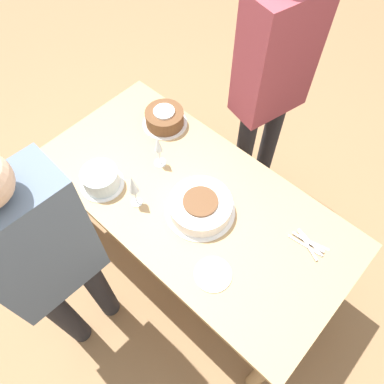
{
  "coord_description": "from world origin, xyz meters",
  "views": [
    {
      "loc": [
        -0.7,
        0.75,
        2.37
      ],
      "look_at": [
        0.0,
        0.0,
        0.77
      ],
      "focal_mm": 35.0,
      "sensor_mm": 36.0,
      "label": 1
    }
  ],
  "objects_px": {
    "cake_center_white": "(200,206)",
    "cake_front_chocolate": "(165,118)",
    "person_cutting": "(273,77)",
    "person_watching": "(46,259)",
    "wine_glass_near": "(133,186)",
    "cake_back_decorated": "(101,179)",
    "wine_glass_far": "(158,147)"
  },
  "relations": [
    {
      "from": "cake_back_decorated",
      "to": "person_watching",
      "type": "distance_m",
      "value": 0.57
    },
    {
      "from": "cake_center_white",
      "to": "wine_glass_near",
      "type": "distance_m",
      "value": 0.35
    },
    {
      "from": "cake_center_white",
      "to": "cake_front_chocolate",
      "type": "xyz_separation_m",
      "value": [
        0.55,
        -0.3,
        0.0
      ]
    },
    {
      "from": "person_cutting",
      "to": "person_watching",
      "type": "bearing_deg",
      "value": 11.2
    },
    {
      "from": "wine_glass_near",
      "to": "person_cutting",
      "type": "relative_size",
      "value": 0.13
    },
    {
      "from": "wine_glass_near",
      "to": "wine_glass_far",
      "type": "relative_size",
      "value": 1.06
    },
    {
      "from": "cake_center_white",
      "to": "person_cutting",
      "type": "distance_m",
      "value": 0.8
    },
    {
      "from": "cake_center_white",
      "to": "cake_front_chocolate",
      "type": "distance_m",
      "value": 0.63
    },
    {
      "from": "wine_glass_near",
      "to": "person_cutting",
      "type": "distance_m",
      "value": 0.95
    },
    {
      "from": "cake_center_white",
      "to": "cake_front_chocolate",
      "type": "relative_size",
      "value": 1.35
    },
    {
      "from": "wine_glass_near",
      "to": "person_watching",
      "type": "height_order",
      "value": "person_watching"
    },
    {
      "from": "cake_center_white",
      "to": "wine_glass_near",
      "type": "height_order",
      "value": "wine_glass_near"
    },
    {
      "from": "person_cutting",
      "to": "person_watching",
      "type": "height_order",
      "value": "person_cutting"
    },
    {
      "from": "cake_center_white",
      "to": "cake_back_decorated",
      "type": "height_order",
      "value": "cake_back_decorated"
    },
    {
      "from": "cake_front_chocolate",
      "to": "cake_back_decorated",
      "type": "distance_m",
      "value": 0.54
    },
    {
      "from": "wine_glass_near",
      "to": "person_watching",
      "type": "distance_m",
      "value": 0.52
    },
    {
      "from": "person_watching",
      "to": "cake_center_white",
      "type": "bearing_deg",
      "value": -14.8
    },
    {
      "from": "cake_front_chocolate",
      "to": "cake_back_decorated",
      "type": "bearing_deg",
      "value": 96.86
    },
    {
      "from": "person_watching",
      "to": "wine_glass_near",
      "type": "bearing_deg",
      "value": 8.68
    },
    {
      "from": "cake_front_chocolate",
      "to": "person_cutting",
      "type": "distance_m",
      "value": 0.65
    },
    {
      "from": "cake_center_white",
      "to": "cake_front_chocolate",
      "type": "bearing_deg",
      "value": -28.54
    },
    {
      "from": "wine_glass_far",
      "to": "person_cutting",
      "type": "bearing_deg",
      "value": -107.44
    },
    {
      "from": "cake_front_chocolate",
      "to": "wine_glass_near",
      "type": "xyz_separation_m",
      "value": [
        -0.28,
        0.49,
        0.11
      ]
    },
    {
      "from": "wine_glass_far",
      "to": "person_watching",
      "type": "xyz_separation_m",
      "value": [
        -0.15,
        0.77,
        0.1
      ]
    },
    {
      "from": "wine_glass_far",
      "to": "person_cutting",
      "type": "relative_size",
      "value": 0.12
    },
    {
      "from": "wine_glass_near",
      "to": "cake_center_white",
      "type": "bearing_deg",
      "value": -145.74
    },
    {
      "from": "person_cutting",
      "to": "cake_front_chocolate",
      "type": "bearing_deg",
      "value": -28.26
    },
    {
      "from": "cake_front_chocolate",
      "to": "wine_glass_near",
      "type": "distance_m",
      "value": 0.57
    },
    {
      "from": "person_cutting",
      "to": "person_watching",
      "type": "xyz_separation_m",
      "value": [
        0.06,
        1.43,
        -0.06
      ]
    },
    {
      "from": "cake_front_chocolate",
      "to": "cake_back_decorated",
      "type": "xyz_separation_m",
      "value": [
        -0.06,
        0.53,
        0.0
      ]
    },
    {
      "from": "cake_back_decorated",
      "to": "person_cutting",
      "type": "bearing_deg",
      "value": -108.85
    },
    {
      "from": "cake_center_white",
      "to": "wine_glass_far",
      "type": "distance_m",
      "value": 0.39
    }
  ]
}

